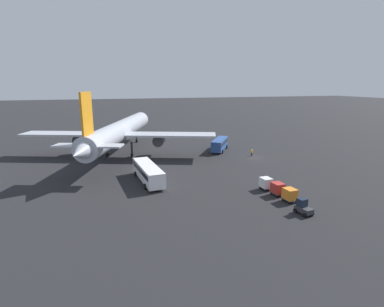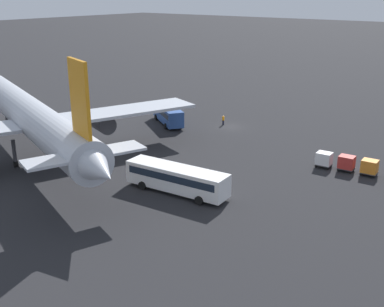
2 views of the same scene
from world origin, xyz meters
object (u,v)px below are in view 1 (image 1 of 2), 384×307
object	(u,v)px
shuttle_bus_far	(148,172)
shuttle_bus_near	(220,144)
cargo_cart_orange	(290,194)
cargo_cart_white	(266,183)
cargo_cart_red	(278,188)
airplane	(120,131)
worker_person	(252,153)
baggage_tug	(303,207)

from	to	relation	value
shuttle_bus_far	shuttle_bus_near	bearing A→B (deg)	-52.92
cargo_cart_orange	cargo_cart_white	world-z (taller)	same
cargo_cart_red	cargo_cart_white	world-z (taller)	same
cargo_cart_orange	shuttle_bus_far	bearing A→B (deg)	49.95
airplane	shuttle_bus_near	world-z (taller)	airplane
shuttle_bus_far	cargo_cart_orange	xyz separation A→B (m)	(-15.87, -18.88, -0.67)
cargo_cart_orange	cargo_cart_white	xyz separation A→B (m)	(5.72, 0.67, 0.00)
shuttle_bus_far	worker_person	distance (m)	30.11
airplane	shuttle_bus_far	bearing A→B (deg)	-152.16
baggage_tug	cargo_cart_orange	distance (m)	4.30
cargo_cart_red	baggage_tug	bearing A→B (deg)	175.51
shuttle_bus_near	cargo_cart_white	xyz separation A→B (m)	(-30.34, 4.13, -0.68)
shuttle_bus_near	cargo_cart_white	size ratio (longest dim) A/B	4.75
shuttle_bus_near	airplane	bearing A→B (deg)	118.09
shuttle_bus_near	shuttle_bus_far	bearing A→B (deg)	165.65
baggage_tug	cargo_cart_white	bearing A→B (deg)	-10.18
airplane	cargo_cart_red	xyz separation A→B (m)	(-35.63, -21.73, -4.84)
baggage_tug	cargo_cart_red	xyz separation A→B (m)	(7.08, -0.56, 0.25)
worker_person	cargo_cart_white	bearing A→B (deg)	157.23
baggage_tug	cargo_cart_white	size ratio (longest dim) A/B	1.23
airplane	worker_person	xyz separation A→B (m)	(-10.51, -30.65, -5.16)
baggage_tug	cargo_cart_red	distance (m)	7.11
baggage_tug	worker_person	world-z (taller)	baggage_tug
airplane	shuttle_bus_far	size ratio (longest dim) A/B	4.05
airplane	cargo_cart_white	bearing A→B (deg)	-126.92
cargo_cart_orange	shuttle_bus_near	bearing A→B (deg)	-5.47
worker_person	cargo_cart_red	xyz separation A→B (m)	(-25.12, 8.92, 0.32)
airplane	cargo_cart_orange	world-z (taller)	airplane
airplane	worker_person	distance (m)	32.81
shuttle_bus_far	baggage_tug	size ratio (longest dim) A/B	4.98
worker_person	airplane	bearing A→B (deg)	71.08
shuttle_bus_near	shuttle_bus_far	distance (m)	30.11
shuttle_bus_far	cargo_cart_orange	distance (m)	24.68
cargo_cart_orange	cargo_cart_red	world-z (taller)	same
cargo_cart_orange	cargo_cart_red	xyz separation A→B (m)	(2.86, 0.25, 0.00)
airplane	baggage_tug	distance (m)	47.94
airplane	cargo_cart_orange	xyz separation A→B (m)	(-38.49, -21.98, -4.84)
shuttle_bus_near	cargo_cart_orange	distance (m)	36.23
shuttle_bus_near	worker_person	bearing A→B (deg)	-113.60
shuttle_bus_near	shuttle_bus_far	xyz separation A→B (m)	(-20.19, 22.34, -0.01)
shuttle_bus_far	cargo_cart_red	size ratio (longest dim) A/B	6.14
shuttle_bus_far	baggage_tug	world-z (taller)	shuttle_bus_far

